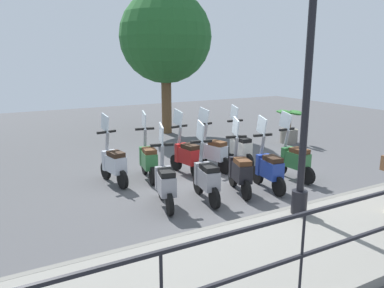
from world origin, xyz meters
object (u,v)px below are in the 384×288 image
Objects in this scene: scooter_near_3 at (206,177)px; scooter_far_4 at (113,163)px; potted_palm at (289,129)px; scooter_far_3 at (148,159)px; scooter_far_1 at (213,151)px; lamp_post_near at (307,94)px; scooter_near_2 at (240,170)px; scooter_near_0 at (294,159)px; scooter_near_1 at (268,168)px; scooter_near_4 at (165,182)px; scooter_far_0 at (240,147)px; scooter_far_2 at (186,155)px; tree_distant at (166,37)px.

scooter_near_3 is 1.00× the size of scooter_far_4.
scooter_far_3 reaches higher than potted_palm.
scooter_far_1 is at bearing -84.84° from scooter_far_3.
scooter_near_2 is (1.61, 0.08, -1.69)m from lamp_post_near.
lamp_post_near is at bearing -141.30° from scooter_near_3.
scooter_near_3 is at bearing 90.76° from scooter_near_0.
lamp_post_near is 2.31m from scooter_near_1.
scooter_near_2 is 2.77m from scooter_far_4.
scooter_near_4 is (0.20, 2.29, 0.00)m from scooter_near_1.
scooter_far_4 is (0.15, 3.29, 0.00)m from scooter_far_0.
scooter_near_2 is at bearing -176.02° from scooter_far_2.
scooter_near_1 is 1.00× the size of scooter_far_3.
scooter_far_2 is at bearing 107.08° from potted_palm.
scooter_near_4 is (-6.35, 2.99, -2.93)m from tree_distant.
potted_palm is 6.51m from scooter_near_4.
scooter_far_3 is (0.09, 2.50, 0.00)m from scooter_far_0.
scooter_near_1 and scooter_far_0 have the same top height.
scooter_near_2 is 1.67m from scooter_far_2.
tree_distant is at bearing -0.68° from scooter_near_0.
scooter_far_1 is at bearing 36.68° from scooter_near_0.
scooter_near_2 is (-6.42, 1.34, -2.93)m from tree_distant.
tree_distant reaches higher than scooter_far_2.
scooter_near_2 is at bearing 91.02° from scooter_near_0.
tree_distant is at bearing -9.98° from scooter_near_3.
lamp_post_near is 2.96× the size of scooter_near_4.
scooter_near_4 is at bearing 45.85° from lamp_post_near.
scooter_near_2 and scooter_near_4 have the same top height.
scooter_far_0 is 1.00× the size of scooter_far_3.
scooter_far_1 is at bearing -4.83° from lamp_post_near.
scooter_far_1 is 1.00× the size of scooter_far_3.
scooter_near_1 is 2.70m from scooter_far_3.
tree_distant is at bearing -8.91° from lamp_post_near.
scooter_near_3 is 1.00× the size of scooter_far_2.
potted_palm is at bearing -40.71° from scooter_near_1.
scooter_near_0 is 2.49m from scooter_far_2.
potted_palm is 4.72m from scooter_near_1.
scooter_far_4 is (1.69, 3.69, 0.00)m from scooter_near_0.
potted_palm is (4.63, -4.07, -1.73)m from lamp_post_near.
potted_palm is at bearing -49.17° from scooter_near_4.
scooter_near_0 and scooter_near_1 have the same top height.
scooter_near_0 is 1.00× the size of scooter_far_3.
scooter_near_1 is at bearing -20.82° from lamp_post_near.
lamp_post_near is 0.90× the size of tree_distant.
potted_palm is at bearing -49.82° from scooter_near_3.
scooter_near_2 is (-0.11, 1.59, 0.00)m from scooter_near_0.
scooter_near_4 is (1.68, 1.73, -1.69)m from lamp_post_near.
scooter_far_1 is at bearing 4.13° from scooter_near_2.
scooter_far_4 is (1.80, 2.10, 0.00)m from scooter_near_2.
scooter_near_4 is 2.01m from scooter_far_2.
scooter_far_2 is (-4.79, 1.72, -2.93)m from tree_distant.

